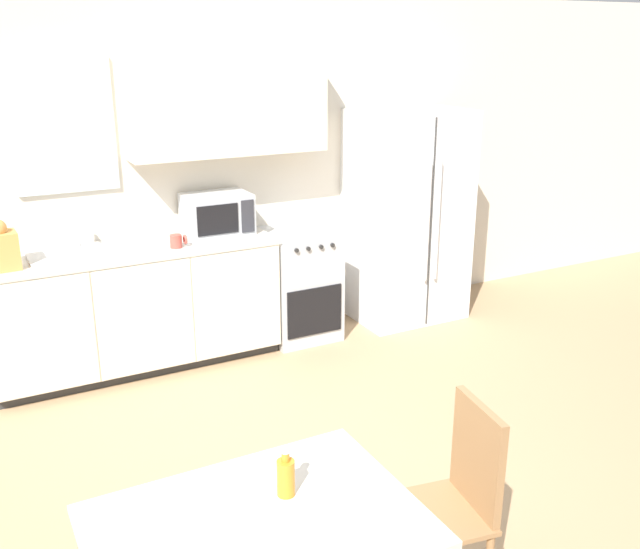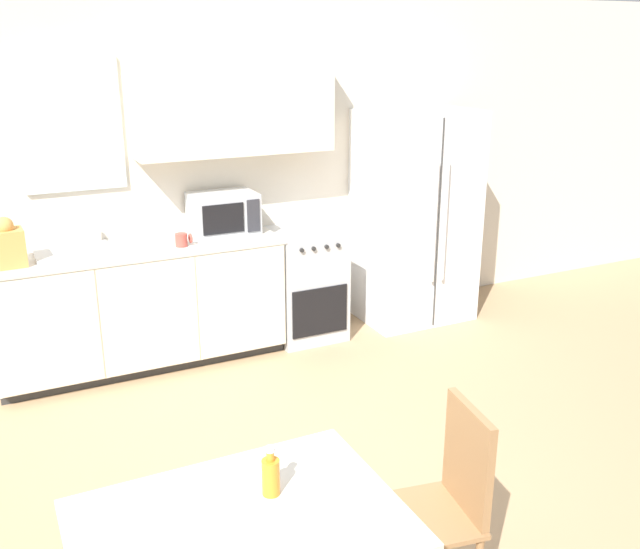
{
  "view_description": "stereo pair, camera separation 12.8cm",
  "coord_description": "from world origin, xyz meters",
  "px_view_note": "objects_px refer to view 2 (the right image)",
  "views": [
    {
      "loc": [
        -1.41,
        -2.9,
        2.37
      ],
      "look_at": [
        0.42,
        0.6,
        1.05
      ],
      "focal_mm": 40.0,
      "sensor_mm": 36.0,
      "label": 1
    },
    {
      "loc": [
        -1.3,
        -2.96,
        2.37
      ],
      "look_at": [
        0.42,
        0.6,
        1.05
      ],
      "focal_mm": 40.0,
      "sensor_mm": 36.0,
      "label": 2
    }
  ],
  "objects_px": {
    "coffee_mug": "(182,240)",
    "drink_bottle": "(271,475)",
    "oven_range": "(303,284)",
    "dining_table": "(241,547)",
    "refrigerator": "(415,217)",
    "microwave": "(223,213)",
    "dining_chair_side": "(448,493)"
  },
  "relations": [
    {
      "from": "dining_chair_side",
      "to": "coffee_mug",
      "type": "bearing_deg",
      "value": 16.06
    },
    {
      "from": "microwave",
      "to": "drink_bottle",
      "type": "height_order",
      "value": "microwave"
    },
    {
      "from": "dining_chair_side",
      "to": "drink_bottle",
      "type": "bearing_deg",
      "value": 97.48
    },
    {
      "from": "coffee_mug",
      "to": "drink_bottle",
      "type": "xyz_separation_m",
      "value": [
        -0.45,
        -2.81,
        -0.13
      ]
    },
    {
      "from": "coffee_mug",
      "to": "dining_table",
      "type": "height_order",
      "value": "coffee_mug"
    },
    {
      "from": "refrigerator",
      "to": "drink_bottle",
      "type": "bearing_deg",
      "value": -130.83
    },
    {
      "from": "dining_table",
      "to": "dining_chair_side",
      "type": "relative_size",
      "value": 1.23
    },
    {
      "from": "microwave",
      "to": "drink_bottle",
      "type": "distance_m",
      "value": 3.17
    },
    {
      "from": "coffee_mug",
      "to": "drink_bottle",
      "type": "relative_size",
      "value": 0.62
    },
    {
      "from": "dining_chair_side",
      "to": "drink_bottle",
      "type": "relative_size",
      "value": 4.71
    },
    {
      "from": "oven_range",
      "to": "refrigerator",
      "type": "distance_m",
      "value": 1.14
    },
    {
      "from": "dining_table",
      "to": "drink_bottle",
      "type": "xyz_separation_m",
      "value": [
        0.16,
        0.1,
        0.19
      ]
    },
    {
      "from": "refrigerator",
      "to": "dining_chair_side",
      "type": "distance_m",
      "value": 3.42
    },
    {
      "from": "dining_table",
      "to": "drink_bottle",
      "type": "relative_size",
      "value": 5.79
    },
    {
      "from": "drink_bottle",
      "to": "dining_table",
      "type": "bearing_deg",
      "value": -147.49
    },
    {
      "from": "dining_table",
      "to": "oven_range",
      "type": "bearing_deg",
      "value": 61.84
    },
    {
      "from": "dining_chair_side",
      "to": "drink_bottle",
      "type": "xyz_separation_m",
      "value": [
        -0.79,
        0.02,
        0.31
      ]
    },
    {
      "from": "dining_chair_side",
      "to": "drink_bottle",
      "type": "distance_m",
      "value": 0.85
    },
    {
      "from": "coffee_mug",
      "to": "drink_bottle",
      "type": "distance_m",
      "value": 2.85
    },
    {
      "from": "dining_table",
      "to": "dining_chair_side",
      "type": "distance_m",
      "value": 0.96
    },
    {
      "from": "refrigerator",
      "to": "coffee_mug",
      "type": "distance_m",
      "value": 2.07
    },
    {
      "from": "dining_table",
      "to": "drink_bottle",
      "type": "height_order",
      "value": "drink_bottle"
    },
    {
      "from": "coffee_mug",
      "to": "dining_table",
      "type": "distance_m",
      "value": 2.99
    },
    {
      "from": "coffee_mug",
      "to": "dining_table",
      "type": "bearing_deg",
      "value": -101.85
    },
    {
      "from": "microwave",
      "to": "dining_table",
      "type": "xyz_separation_m",
      "value": [
        -1.0,
        -3.15,
        -0.43
      ]
    },
    {
      "from": "oven_range",
      "to": "dining_table",
      "type": "bearing_deg",
      "value": -118.16
    },
    {
      "from": "oven_range",
      "to": "dining_chair_side",
      "type": "distance_m",
      "value": 3.05
    },
    {
      "from": "dining_table",
      "to": "drink_bottle",
      "type": "bearing_deg",
      "value": 32.51
    },
    {
      "from": "oven_range",
      "to": "dining_table",
      "type": "xyz_separation_m",
      "value": [
        -1.63,
        -3.04,
        0.21
      ]
    },
    {
      "from": "dining_table",
      "to": "dining_chair_side",
      "type": "bearing_deg",
      "value": 4.59
    },
    {
      "from": "refrigerator",
      "to": "microwave",
      "type": "bearing_deg",
      "value": 175.38
    },
    {
      "from": "coffee_mug",
      "to": "dining_chair_side",
      "type": "xyz_separation_m",
      "value": [
        0.34,
        -2.84,
        -0.44
      ]
    }
  ]
}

